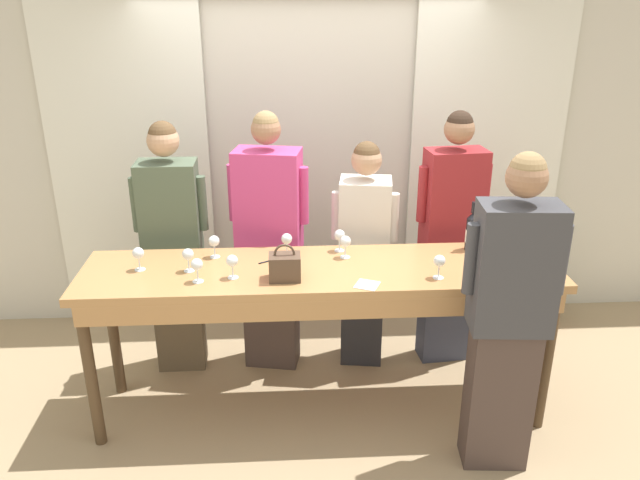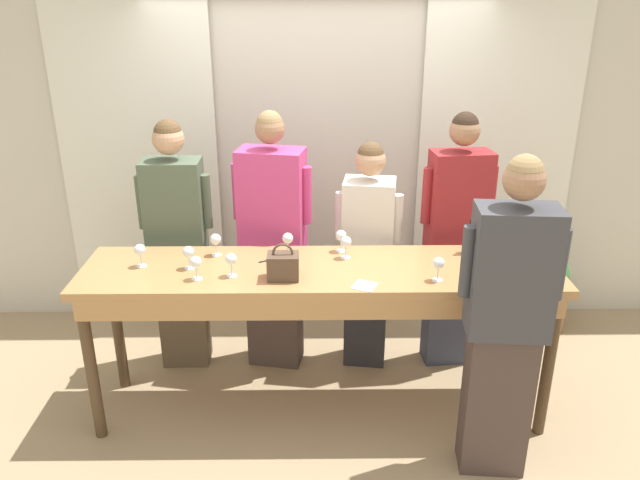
% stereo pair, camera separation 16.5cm
% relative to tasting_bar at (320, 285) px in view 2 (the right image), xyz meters
% --- Properties ---
extents(ground_plane, '(18.00, 18.00, 0.00)m').
position_rel_tasting_bar_xyz_m(ground_plane, '(0.00, 0.02, -0.91)').
color(ground_plane, tan).
extents(wall_back, '(12.00, 0.06, 2.80)m').
position_rel_tasting_bar_xyz_m(wall_back, '(0.00, 1.38, 0.49)').
color(wall_back, beige).
rests_on(wall_back, ground_plane).
extents(curtain_panel_left, '(1.20, 0.03, 2.69)m').
position_rel_tasting_bar_xyz_m(curtain_panel_left, '(-1.37, 1.31, 0.44)').
color(curtain_panel_left, white).
rests_on(curtain_panel_left, ground_plane).
extents(curtain_panel_right, '(1.20, 0.03, 2.69)m').
position_rel_tasting_bar_xyz_m(curtain_panel_right, '(1.37, 1.31, 0.44)').
color(curtain_panel_right, white).
rests_on(curtain_panel_right, ground_plane).
extents(tasting_bar, '(2.86, 0.67, 1.01)m').
position_rel_tasting_bar_xyz_m(tasting_bar, '(0.00, 0.00, 0.00)').
color(tasting_bar, '#B27F4C').
rests_on(tasting_bar, ground_plane).
extents(wine_bottle, '(0.07, 0.07, 0.32)m').
position_rel_tasting_bar_xyz_m(wine_bottle, '(0.97, 0.25, 0.23)').
color(wine_bottle, black).
rests_on(wine_bottle, tasting_bar).
extents(handbag, '(0.18, 0.13, 0.22)m').
position_rel_tasting_bar_xyz_m(handbag, '(-0.21, -0.12, 0.19)').
color(handbag, brown).
rests_on(handbag, tasting_bar).
extents(wine_glass_front_left, '(0.07, 0.07, 0.14)m').
position_rel_tasting_bar_xyz_m(wine_glass_front_left, '(1.24, -0.18, 0.21)').
color(wine_glass_front_left, white).
rests_on(wine_glass_front_left, tasting_bar).
extents(wine_glass_front_mid, '(0.07, 0.07, 0.14)m').
position_rel_tasting_bar_xyz_m(wine_glass_front_mid, '(-0.65, 0.22, 0.21)').
color(wine_glass_front_mid, white).
rests_on(wine_glass_front_mid, tasting_bar).
extents(wine_glass_front_right, '(0.07, 0.07, 0.14)m').
position_rel_tasting_bar_xyz_m(wine_glass_front_right, '(-0.51, -0.09, 0.21)').
color(wine_glass_front_right, white).
rests_on(wine_glass_front_right, tasting_bar).
extents(wine_glass_center_left, '(0.07, 0.07, 0.14)m').
position_rel_tasting_bar_xyz_m(wine_glass_center_left, '(-0.71, -0.13, 0.21)').
color(wine_glass_center_left, white).
rests_on(wine_glass_center_left, tasting_bar).
extents(wine_glass_center_mid, '(0.07, 0.07, 0.14)m').
position_rel_tasting_bar_xyz_m(wine_glass_center_mid, '(1.25, -0.04, 0.21)').
color(wine_glass_center_mid, white).
rests_on(wine_glass_center_mid, tasting_bar).
extents(wine_glass_center_right, '(0.07, 0.07, 0.14)m').
position_rel_tasting_bar_xyz_m(wine_glass_center_right, '(-0.78, 0.02, 0.21)').
color(wine_glass_center_right, white).
rests_on(wine_glass_center_right, tasting_bar).
extents(wine_glass_back_left, '(0.07, 0.07, 0.14)m').
position_rel_tasting_bar_xyz_m(wine_glass_back_left, '(-1.08, 0.05, 0.21)').
color(wine_glass_back_left, white).
rests_on(wine_glass_back_left, tasting_bar).
extents(wine_glass_back_mid, '(0.07, 0.07, 0.14)m').
position_rel_tasting_bar_xyz_m(wine_glass_back_mid, '(-0.20, 0.23, 0.21)').
color(wine_glass_back_mid, white).
rests_on(wine_glass_back_mid, tasting_bar).
extents(wine_glass_back_right, '(0.07, 0.07, 0.14)m').
position_rel_tasting_bar_xyz_m(wine_glass_back_right, '(0.13, 0.27, 0.21)').
color(wine_glass_back_right, white).
rests_on(wine_glass_back_right, tasting_bar).
extents(wine_glass_near_host, '(0.07, 0.07, 0.14)m').
position_rel_tasting_bar_xyz_m(wine_glass_near_host, '(0.16, 0.16, 0.21)').
color(wine_glass_near_host, white).
rests_on(wine_glass_near_host, tasting_bar).
extents(wine_glass_by_bottle, '(0.07, 0.07, 0.14)m').
position_rel_tasting_bar_xyz_m(wine_glass_by_bottle, '(0.67, -0.16, 0.21)').
color(wine_glass_by_bottle, white).
rests_on(wine_glass_by_bottle, tasting_bar).
extents(napkin, '(0.17, 0.17, 0.00)m').
position_rel_tasting_bar_xyz_m(napkin, '(0.25, -0.23, 0.11)').
color(napkin, white).
rests_on(napkin, tasting_bar).
extents(pen, '(0.12, 0.07, 0.01)m').
position_rel_tasting_bar_xyz_m(pen, '(-0.31, 0.13, 0.11)').
color(pen, black).
rests_on(pen, tasting_bar).
extents(guest_olive_jacket, '(0.50, 0.26, 1.79)m').
position_rel_tasting_bar_xyz_m(guest_olive_jacket, '(-0.97, 0.60, 0.02)').
color(guest_olive_jacket, brown).
rests_on(guest_olive_jacket, ground_plane).
extents(guest_pink_top, '(0.55, 0.34, 1.85)m').
position_rel_tasting_bar_xyz_m(guest_pink_top, '(-0.32, 0.60, 0.03)').
color(guest_pink_top, '#473833').
rests_on(guest_pink_top, ground_plane).
extents(guest_cream_sweater, '(0.46, 0.32, 1.64)m').
position_rel_tasting_bar_xyz_m(guest_cream_sweater, '(0.34, 0.60, -0.06)').
color(guest_cream_sweater, '#28282D').
rests_on(guest_cream_sweater, ground_plane).
extents(guest_striped_shirt, '(0.51, 0.27, 1.84)m').
position_rel_tasting_bar_xyz_m(guest_striped_shirt, '(0.94, 0.60, 0.04)').
color(guest_striped_shirt, '#383D51').
rests_on(guest_striped_shirt, ground_plane).
extents(host_pouring, '(0.53, 0.28, 1.85)m').
position_rel_tasting_bar_xyz_m(host_pouring, '(0.97, -0.52, 0.04)').
color(host_pouring, '#473833').
rests_on(host_pouring, ground_plane).
extents(potted_plant, '(0.31, 0.31, 0.67)m').
position_rel_tasting_bar_xyz_m(potted_plant, '(1.83, 1.04, -0.58)').
color(potted_plant, '#935B3D').
rests_on(potted_plant, ground_plane).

